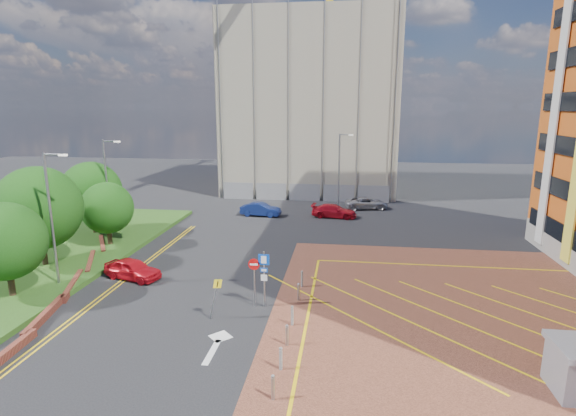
% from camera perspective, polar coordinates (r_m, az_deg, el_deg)
% --- Properties ---
extents(ground, '(140.00, 140.00, 0.00)m').
position_cam_1_polar(ground, '(24.80, -4.60, -13.24)').
color(ground, black).
rests_on(ground, ground).
extents(forecourt, '(26.00, 26.00, 0.02)m').
position_cam_1_polar(forecourt, '(26.01, 28.18, -13.50)').
color(forecourt, brown).
rests_on(forecourt, ground).
extents(grass_bed, '(14.00, 32.00, 0.30)m').
position_cam_1_polar(grass_bed, '(37.50, -30.62, -5.68)').
color(grass_bed, '#2A4917').
rests_on(grass_bed, ground).
extents(retaining_wall, '(6.06, 20.33, 0.40)m').
position_cam_1_polar(retaining_wall, '(30.90, -25.99, -8.77)').
color(retaining_wall, brown).
rests_on(retaining_wall, ground).
extents(tree_a, '(4.40, 4.40, 5.41)m').
position_cam_1_polar(tree_a, '(29.70, -32.26, -3.60)').
color(tree_a, '#3D2B1C').
rests_on(tree_a, grass_bed).
extents(tree_b, '(5.60, 5.60, 6.74)m').
position_cam_1_polar(tree_b, '(34.25, -29.10, -0.03)').
color(tree_b, '#3D2B1C').
rests_on(tree_b, grass_bed).
extents(tree_c, '(4.00, 4.00, 4.90)m').
position_cam_1_polar(tree_c, '(37.47, -21.99, 0.00)').
color(tree_c, '#3D2B1C').
rests_on(tree_c, grass_bed).
extents(tree_d, '(5.00, 5.00, 6.08)m').
position_cam_1_polar(tree_d, '(41.38, -23.69, 1.94)').
color(tree_d, '#3D2B1C').
rests_on(tree_d, grass_bed).
extents(lamp_left_near, '(1.53, 0.16, 8.00)m').
position_cam_1_polar(lamp_left_near, '(30.01, -27.80, -0.66)').
color(lamp_left_near, '#9EA0A8').
rests_on(lamp_left_near, grass_bed).
extents(lamp_left_far, '(1.53, 0.16, 8.00)m').
position_cam_1_polar(lamp_left_far, '(39.36, -21.93, 2.76)').
color(lamp_left_far, '#9EA0A8').
rests_on(lamp_left_far, grass_bed).
extents(lamp_back, '(1.53, 0.16, 8.00)m').
position_cam_1_polar(lamp_back, '(50.21, 6.59, 5.22)').
color(lamp_back, '#9EA0A8').
rests_on(lamp_back, ground).
extents(sign_cluster, '(1.17, 0.12, 3.20)m').
position_cam_1_polar(sign_cluster, '(24.85, -3.53, -8.26)').
color(sign_cluster, '#9EA0A8').
rests_on(sign_cluster, ground).
extents(warning_sign, '(0.71, 0.41, 2.25)m').
position_cam_1_polar(warning_sign, '(23.83, -9.20, -10.72)').
color(warning_sign, '#9EA0A8').
rests_on(warning_sign, ground).
extents(bollard_row, '(0.14, 11.14, 0.90)m').
position_cam_1_polar(bollard_row, '(22.77, 0.33, -14.37)').
color(bollard_row, '#9EA0A8').
rests_on(bollard_row, forecourt).
extents(construction_building, '(21.20, 19.20, 22.00)m').
position_cam_1_polar(construction_building, '(61.97, 3.08, 12.85)').
color(construction_building, '#ABA38C').
rests_on(construction_building, ground).
extents(construction_fence, '(21.60, 0.06, 2.00)m').
position_cam_1_polar(construction_fence, '(52.85, 3.19, 1.97)').
color(construction_fence, gray).
rests_on(construction_fence, ground).
extents(car_red_left, '(4.14, 2.59, 1.31)m').
position_cam_1_polar(car_red_left, '(30.79, -19.13, -7.33)').
color(car_red_left, red).
rests_on(car_red_left, ground).
extents(car_blue_back, '(4.18, 1.80, 1.34)m').
position_cam_1_polar(car_blue_back, '(45.63, -3.49, -0.18)').
color(car_blue_back, navy).
rests_on(car_blue_back, ground).
extents(car_red_back, '(4.65, 2.31, 1.30)m').
position_cam_1_polar(car_red_back, '(45.17, 5.86, -0.38)').
color(car_red_back, red).
rests_on(car_red_back, ground).
extents(car_silver_back, '(4.89, 2.90, 1.27)m').
position_cam_1_polar(car_silver_back, '(49.47, 9.93, 0.63)').
color(car_silver_back, '#9F9EA5').
rests_on(car_silver_back, ground).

